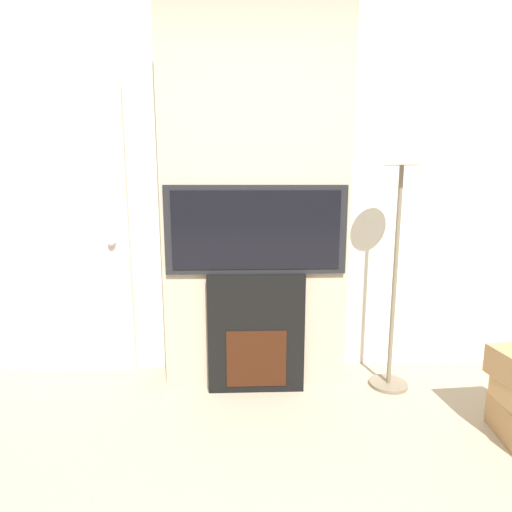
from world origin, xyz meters
name	(u,v)px	position (x,y,z in m)	size (l,w,h in m)	color
wall_back	(254,194)	(0.00, 2.03, 1.35)	(6.00, 0.06, 2.70)	silver
chimney_breast	(255,195)	(0.00, 1.82, 1.35)	(1.25, 0.36, 2.70)	tan
fireplace	(256,332)	(0.00, 1.64, 0.41)	(0.66, 0.15, 0.83)	black
television	(256,230)	(0.00, 1.63, 1.13)	(1.20, 0.07, 0.59)	black
floor_lamp	(399,216)	(0.95, 1.63, 1.21)	(0.27, 0.27, 1.65)	#726651
entry_door	(74,236)	(-1.33, 1.97, 1.05)	(0.81, 0.09, 2.10)	beige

